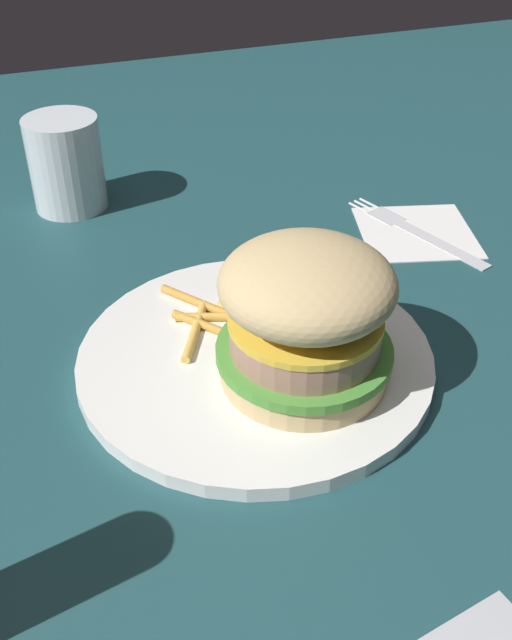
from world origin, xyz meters
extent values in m
plane|color=#1E474C|center=(0.00, 0.00, 0.00)|extent=(1.60, 1.60, 0.00)
cylinder|color=white|center=(0.00, 0.02, 0.01)|extent=(0.27, 0.27, 0.01)
cylinder|color=tan|center=(0.02, -0.02, 0.02)|extent=(0.12, 0.12, 0.02)
cylinder|color=#4C9338|center=(0.02, -0.02, 0.03)|extent=(0.13, 0.13, 0.01)
cylinder|color=tan|center=(0.02, -0.02, 0.05)|extent=(0.11, 0.11, 0.02)
cylinder|color=yellow|center=(0.02, -0.02, 0.06)|extent=(0.11, 0.11, 0.01)
ellipsoid|color=tan|center=(0.02, -0.02, 0.09)|extent=(0.12, 0.12, 0.05)
cylinder|color=gold|center=(-0.02, 0.07, 0.02)|extent=(0.06, 0.03, 0.01)
cylinder|color=#E5B251|center=(-0.04, 0.05, 0.02)|extent=(0.04, 0.07, 0.01)
cylinder|color=gold|center=(-0.03, 0.06, 0.02)|extent=(0.03, 0.04, 0.01)
cylinder|color=gold|center=(0.01, 0.05, 0.02)|extent=(0.04, 0.07, 0.01)
cylinder|color=gold|center=(0.01, 0.07, 0.02)|extent=(0.04, 0.04, 0.01)
cylinder|color=gold|center=(-0.02, 0.09, 0.02)|extent=(0.05, 0.07, 0.01)
cube|color=white|center=(0.22, 0.15, 0.00)|extent=(0.14, 0.14, 0.00)
cube|color=silver|center=(0.23, 0.12, 0.00)|extent=(0.05, 0.11, 0.00)
cube|color=silver|center=(0.21, 0.19, 0.00)|extent=(0.03, 0.04, 0.00)
cylinder|color=silver|center=(0.21, 0.22, 0.00)|extent=(0.01, 0.03, 0.00)
cylinder|color=silver|center=(0.20, 0.22, 0.00)|extent=(0.01, 0.03, 0.00)
cylinder|color=silver|center=(0.19, 0.22, 0.00)|extent=(0.01, 0.03, 0.00)
cylinder|color=silver|center=(-0.09, 0.33, 0.05)|extent=(0.07, 0.07, 0.10)
cylinder|color=orange|center=(-0.09, 0.33, 0.03)|extent=(0.07, 0.07, 0.07)
camera|label=1|loc=(-0.15, -0.39, 0.36)|focal=41.55mm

